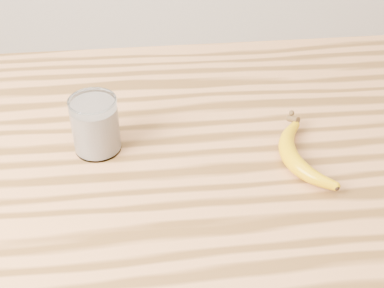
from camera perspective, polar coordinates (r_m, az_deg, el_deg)
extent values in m
cube|color=#B07643|center=(1.10, -1.40, -0.20)|extent=(1.20, 0.80, 0.04)
cylinder|color=brown|center=(1.76, 15.72, -3.68)|extent=(0.06, 0.06, 0.86)
cylinder|color=white|center=(1.05, -10.28, 2.02)|extent=(0.09, 0.09, 0.11)
torus|color=white|center=(1.02, -10.63, 4.58)|extent=(0.09, 0.09, 0.00)
cylinder|color=white|center=(1.05, -10.23, 1.67)|extent=(0.08, 0.08, 0.09)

